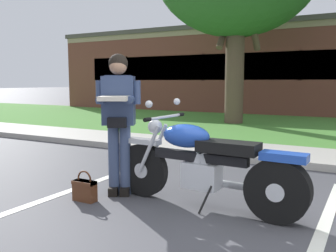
% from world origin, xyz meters
% --- Properties ---
extents(ground_plane, '(140.00, 140.00, 0.00)m').
position_xyz_m(ground_plane, '(0.00, 0.00, 0.00)').
color(ground_plane, '#424247').
extents(curb_strip, '(60.00, 0.20, 0.12)m').
position_xyz_m(curb_strip, '(0.00, 3.16, 0.06)').
color(curb_strip, '#ADA89E').
rests_on(curb_strip, ground).
extents(concrete_walk, '(60.00, 1.50, 0.08)m').
position_xyz_m(concrete_walk, '(0.00, 4.01, 0.04)').
color(concrete_walk, '#ADA89E').
rests_on(concrete_walk, ground).
extents(grass_lawn, '(60.00, 7.37, 0.06)m').
position_xyz_m(grass_lawn, '(0.00, 8.44, 0.03)').
color(grass_lawn, '#478433').
rests_on(grass_lawn, ground).
extents(stall_stripe_0, '(0.23, 4.40, 0.01)m').
position_xyz_m(stall_stripe_0, '(-2.07, 0.20, 0.00)').
color(stall_stripe_0, silver).
rests_on(stall_stripe_0, ground).
extents(stall_stripe_1, '(0.23, 4.40, 0.01)m').
position_xyz_m(stall_stripe_1, '(0.87, 0.20, 0.00)').
color(stall_stripe_1, silver).
rests_on(stall_stripe_1, ground).
extents(motorcycle, '(2.24, 0.82, 1.18)m').
position_xyz_m(motorcycle, '(-0.25, 0.71, 0.48)').
color(motorcycle, black).
rests_on(motorcycle, ground).
extents(rider_person, '(0.58, 0.67, 1.70)m').
position_xyz_m(rider_person, '(-1.42, 0.66, 1.01)').
color(rider_person, black).
rests_on(rider_person, ground).
extents(handbag, '(0.28, 0.13, 0.36)m').
position_xyz_m(handbag, '(-1.63, 0.26, 0.14)').
color(handbag, '#562D19').
rests_on(handbag, ground).
extents(hedge_left, '(2.87, 0.90, 1.24)m').
position_xyz_m(hedge_left, '(-6.51, 12.46, 0.65)').
color(hedge_left, '#336B2D').
rests_on(hedge_left, ground).
extents(hedge_center_left, '(3.16, 0.90, 1.24)m').
position_xyz_m(hedge_center_left, '(-2.76, 12.46, 0.65)').
color(hedge_center_left, '#336B2D').
rests_on(hedge_center_left, ground).
extents(brick_building, '(23.79, 11.24, 3.85)m').
position_xyz_m(brick_building, '(-1.03, 17.33, 1.93)').
color(brick_building, brown).
rests_on(brick_building, ground).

